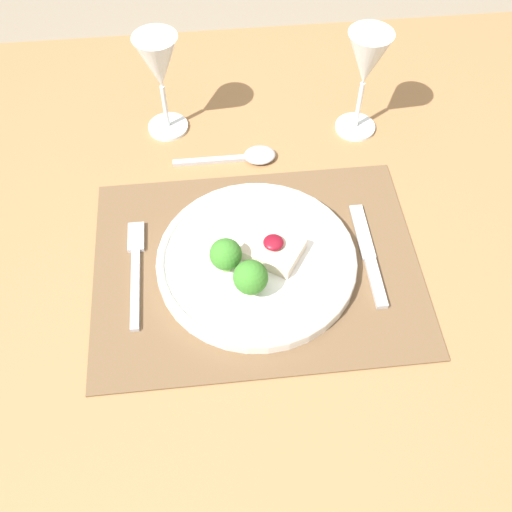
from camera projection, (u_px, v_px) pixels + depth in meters
ground_plane at (256, 440)px, 1.47m from camera, size 8.00×8.00×0.00m
dining_table at (257, 295)px, 0.93m from camera, size 1.40×1.18×0.75m
placemat at (257, 265)px, 0.87m from camera, size 0.47×0.35×0.00m
dinner_plate at (255, 260)px, 0.85m from camera, size 0.29×0.29×0.07m
fork at (136, 265)px, 0.86m from camera, size 0.02×0.18×0.01m
knife at (370, 261)px, 0.86m from camera, size 0.02×0.18×0.01m
spoon at (250, 156)px, 0.99m from camera, size 0.17×0.04×0.02m
wine_glass_near at (366, 64)px, 0.93m from camera, size 0.07×0.07×0.19m
wine_glass_far at (159, 67)px, 0.94m from camera, size 0.07×0.07×0.18m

